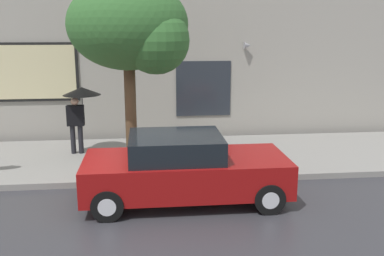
# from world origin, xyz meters

# --- Properties ---
(ground_plane) EXTENTS (60.00, 60.00, 0.00)m
(ground_plane) POSITION_xyz_m (0.00, 0.00, 0.00)
(ground_plane) COLOR #333338
(sidewalk) EXTENTS (20.00, 4.00, 0.15)m
(sidewalk) POSITION_xyz_m (0.00, 3.00, 0.07)
(sidewalk) COLOR gray
(sidewalk) RESTS_ON ground
(building_facade) EXTENTS (20.00, 0.67, 7.00)m
(building_facade) POSITION_xyz_m (-0.03, 5.50, 3.48)
(building_facade) COLOR #9E998E
(building_facade) RESTS_ON ground
(parked_car) EXTENTS (4.32, 1.92, 1.48)m
(parked_car) POSITION_xyz_m (1.23, 0.01, 0.73)
(parked_car) COLOR maroon
(parked_car) RESTS_ON ground
(fire_hydrant) EXTENTS (0.30, 0.44, 0.83)m
(fire_hydrant) POSITION_xyz_m (2.21, 2.04, 0.56)
(fire_hydrant) COLOR red
(fire_hydrant) RESTS_ON sidewalk
(pedestrian_with_umbrella) EXTENTS (1.05, 1.05, 1.90)m
(pedestrian_with_umbrella) POSITION_xyz_m (-1.38, 3.45, 1.69)
(pedestrian_with_umbrella) COLOR black
(pedestrian_with_umbrella) RESTS_ON sidewalk
(street_tree) EXTENTS (2.88, 2.45, 4.67)m
(street_tree) POSITION_xyz_m (0.21, 1.82, 3.64)
(street_tree) COLOR #4C3823
(street_tree) RESTS_ON sidewalk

